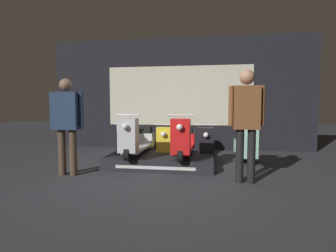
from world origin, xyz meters
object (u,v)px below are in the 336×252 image
Objects in this scene: scooter_display_right at (184,140)px; scooter_backrow_0 at (133,143)px; person_left_browsing at (67,117)px; person_right_browsing at (246,117)px; scooter_backrow_3 at (245,146)px; scooter_backrow_1 at (169,144)px; scooter_backrow_2 at (206,145)px; scooter_display_left at (137,139)px.

scooter_backrow_0 is at bearing 142.46° from scooter_display_right.
person_left_browsing is 0.95× the size of person_right_browsing.
scooter_backrow_3 is (2.71, 0.00, 0.00)m from scooter_backrow_0.
person_right_browsing is at bearing -51.94° from scooter_backrow_1.
scooter_backrow_1 is (-0.46, 1.05, -0.24)m from scooter_display_right.
scooter_backrow_1 is 1.00× the size of scooter_backrow_2.
scooter_display_right reaches higher than scooter_backrow_3.
scooter_backrow_3 is 1.04× the size of person_left_browsing.
scooter_display_right is 1.04× the size of person_left_browsing.
person_right_browsing is (3.10, -0.00, 0.03)m from person_left_browsing.
scooter_backrow_2 is 2.21m from person_right_browsing.
scooter_backrow_0 is 1.00× the size of scooter_backrow_2.
scooter_display_right is 1.16m from scooter_backrow_2.
scooter_backrow_1 is 1.81m from scooter_backrow_3.
scooter_backrow_1 is at bearing 51.96° from person_left_browsing.
scooter_backrow_2 is at bearing 0.00° from scooter_backrow_0.
scooter_display_left is at bearing -115.76° from scooter_backrow_1.
scooter_display_left is 1.15m from scooter_backrow_0.
person_left_browsing is 3.10m from person_right_browsing.
scooter_backrow_3 is (1.34, 1.05, -0.24)m from scooter_display_right.
person_right_browsing is at bearing -71.94° from scooter_backrow_2.
scooter_display_left is 1.00× the size of scooter_display_right.
scooter_display_left is 2.55m from scooter_backrow_3.
scooter_backrow_1 is 0.90m from scooter_backrow_2.
scooter_backrow_0 is 1.00× the size of scooter_backrow_1.
scooter_backrow_2 is 0.99× the size of person_right_browsing.
person_left_browsing is (-3.36, -1.98, 0.72)m from scooter_backrow_3.
scooter_display_right is at bearing 139.49° from person_right_browsing.
scooter_backrow_2 is (1.81, 0.00, 0.00)m from scooter_backrow_0.
scooter_backrow_2 and scooter_backrow_3 have the same top height.
scooter_display_right reaches higher than scooter_backrow_1.
scooter_backrow_3 is 0.99× the size of person_right_browsing.
scooter_display_left is 1.78m from scooter_backrow_2.
scooter_display_left and scooter_display_right have the same top height.
scooter_display_right is at bearing 24.76° from person_left_browsing.
scooter_backrow_3 is at bearing 0.00° from scooter_backrow_0.
scooter_backrow_3 is at bearing 82.54° from person_right_browsing.
scooter_display_left reaches higher than scooter_backrow_3.
person_right_browsing is at bearing -38.88° from scooter_backrow_0.
scooter_backrow_1 is 2.61m from person_left_browsing.
scooter_backrow_2 is at bearing 180.00° from scooter_backrow_3.
person_left_browsing is (-2.01, -0.93, 0.48)m from scooter_display_right.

